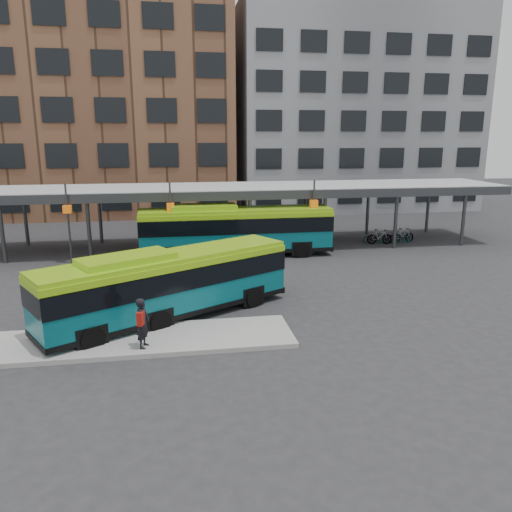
% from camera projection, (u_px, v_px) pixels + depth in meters
% --- Properties ---
extents(ground, '(120.00, 120.00, 0.00)m').
position_uv_depth(ground, '(241.00, 309.00, 22.24)').
color(ground, '#28282B').
rests_on(ground, ground).
extents(boarding_island, '(14.00, 3.00, 0.18)m').
position_uv_depth(boarding_island, '(105.00, 342.00, 18.47)').
color(boarding_island, gray).
rests_on(boarding_island, ground).
extents(canopy, '(40.00, 6.53, 4.80)m').
position_uv_depth(canopy, '(214.00, 190.00, 33.64)').
color(canopy, '#999B9E').
rests_on(canopy, ground).
extents(building_brick, '(26.00, 14.00, 22.00)m').
position_uv_depth(building_brick, '(95.00, 98.00, 48.71)').
color(building_brick, brown).
rests_on(building_brick, ground).
extents(building_grey, '(24.00, 14.00, 20.00)m').
position_uv_depth(building_grey, '(349.00, 111.00, 53.08)').
color(building_grey, slate).
rests_on(building_grey, ground).
extents(bus_front, '(10.65, 7.50, 3.02)m').
position_uv_depth(bus_front, '(168.00, 283.00, 20.73)').
color(bus_front, '#08545D').
rests_on(bus_front, ground).
extents(bus_rear, '(12.10, 2.84, 3.33)m').
position_uv_depth(bus_rear, '(235.00, 229.00, 31.64)').
color(bus_rear, '#08545D').
rests_on(bus_rear, ground).
extents(pedestrian, '(0.61, 0.76, 1.82)m').
position_uv_depth(pedestrian, '(143.00, 323.00, 17.61)').
color(pedestrian, black).
rests_on(pedestrian, boarding_island).
extents(bike_rack, '(3.91, 1.13, 1.07)m').
position_uv_depth(bike_rack, '(389.00, 237.00, 35.59)').
color(bike_rack, slate).
rests_on(bike_rack, ground).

